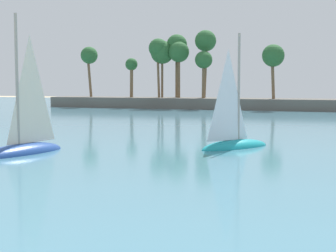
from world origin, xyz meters
TOP-DOWN VIEW (x-y plane):
  - sea at (0.00, 63.24)m, footprint 220.00×114.10m
  - palm_headland at (-2.73, 80.25)m, footprint 83.66×6.14m
  - sailboat_mid_bay at (-1.38, 32.04)m, footprint 4.92×5.78m
  - sailboat_toward_headland at (-13.79, 25.30)m, footprint 3.62×6.88m

SIDE VIEW (x-z plane):
  - sea at x=0.00m, z-range 0.00..0.06m
  - sailboat_mid_bay at x=-1.38m, z-range -3.43..5.09m
  - sailboat_toward_headland at x=-13.79m, z-range -3.86..5.70m
  - palm_headland at x=-2.73m, z-range -2.78..10.10m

